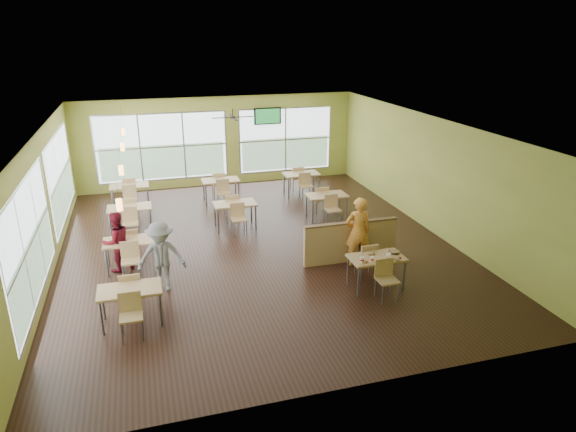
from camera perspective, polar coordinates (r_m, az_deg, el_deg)
The scene contains 20 objects.
room at distance 13.14m, azimuth -3.57°, elevation 3.08°, with size 12.00×12.04×3.20m.
window_bays at distance 15.84m, azimuth -15.51°, elevation 4.89°, with size 9.24×10.24×2.38m.
main_table at distance 11.46m, azimuth 9.80°, elevation -5.03°, with size 1.22×1.52×0.87m.
half_wall_divider at distance 12.70m, azimuth 6.96°, elevation -2.82°, with size 2.40×0.14×1.04m.
dining_tables at distance 14.87m, azimuth -8.92°, elevation 1.00°, with size 6.92×8.72×0.87m.
pendant_lights at distance 13.28m, azimuth -17.99°, elevation 6.14°, with size 0.11×7.31×0.86m.
ceiling_fan at distance 15.70m, azimuth -6.17°, elevation 10.87°, with size 1.25×1.25×0.29m.
tv_backwall at distance 18.95m, azimuth -2.29°, elevation 11.04°, with size 1.00×0.07×0.60m.
man_plaid at distance 12.40m, azimuth 7.78°, elevation -1.74°, with size 0.63×0.41×1.72m, color #D95318.
patron_maroon at distance 12.72m, azimuth -18.52°, elevation -2.73°, with size 0.71×0.55×1.46m, color maroon.
patron_grey at distance 11.47m, azimuth -13.90°, elevation -4.39°, with size 1.03×0.59×1.60m, color slate.
cup_blue at distance 11.07m, azimuth 8.23°, elevation -4.82°, with size 0.09×0.09×0.32m.
cup_yellow at distance 11.12m, azimuth 9.35°, elevation -4.75°, with size 0.09×0.09×0.32m.
cup_red_near at distance 11.26m, azimuth 11.08°, elevation -4.50°, with size 0.10×0.10×0.36m.
cup_red_far at distance 11.36m, azimuth 11.12°, elevation -4.32°, with size 0.09×0.09×0.32m.
food_basket at distance 11.64m, azimuth 11.75°, elevation -3.93°, with size 0.24×0.24×0.05m.
ketchup_cup at distance 11.42m, azimuth 12.34°, elevation -4.57°, with size 0.06×0.06×0.02m, color #980010.
wrapper_left at distance 11.10m, azimuth 8.51°, elevation -5.01°, with size 0.15×0.14×0.04m, color olive.
wrapper_mid at distance 11.51m, azimuth 9.21°, elevation -4.09°, with size 0.20×0.18×0.05m, color olive.
wrapper_right at distance 11.33m, azimuth 12.01°, elevation -4.73°, with size 0.15×0.13×0.04m, color olive.
Camera 1 is at (-2.73, -12.26, 5.45)m, focal length 32.00 mm.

